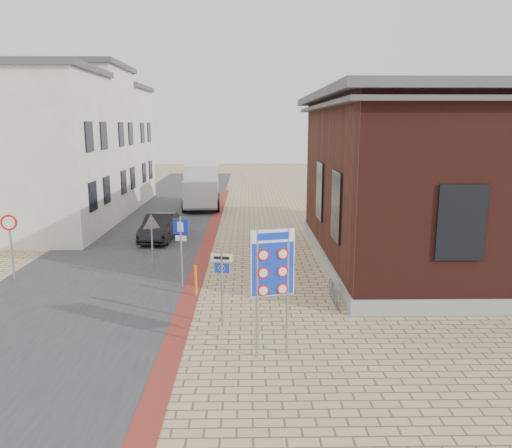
# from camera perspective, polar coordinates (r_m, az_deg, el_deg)

# --- Properties ---
(ground) EXTENTS (120.00, 120.00, 0.00)m
(ground) POSITION_cam_1_polar(r_m,az_deg,el_deg) (14.00, -0.55, -12.04)
(ground) COLOR tan
(ground) RESTS_ON ground
(road_strip) EXTENTS (7.00, 60.00, 0.02)m
(road_strip) POSITION_cam_1_polar(r_m,az_deg,el_deg) (28.91, -11.73, -0.00)
(road_strip) COLOR #38383A
(road_strip) RESTS_ON ground
(curb_strip) EXTENTS (0.60, 40.00, 0.02)m
(curb_strip) POSITION_cam_1_polar(r_m,az_deg,el_deg) (23.60, -5.59, -2.33)
(curb_strip) COLOR maroon
(curb_strip) RESTS_ON ground
(brick_building) EXTENTS (13.00, 13.00, 6.80)m
(brick_building) POSITION_cam_1_polar(r_m,az_deg,el_deg) (21.93, 23.60, 4.95)
(brick_building) COLOR gray
(brick_building) RESTS_ON ground
(townhouse_near) EXTENTS (7.40, 6.40, 8.30)m
(townhouse_near) POSITION_cam_1_polar(r_m,az_deg,el_deg) (27.18, -24.83, 7.34)
(townhouse_near) COLOR beige
(townhouse_near) RESTS_ON ground
(townhouse_mid) EXTENTS (7.40, 6.40, 9.10)m
(townhouse_mid) POSITION_cam_1_polar(r_m,az_deg,el_deg) (32.75, -20.67, 8.85)
(townhouse_mid) COLOR beige
(townhouse_mid) RESTS_ON ground
(townhouse_far) EXTENTS (7.40, 6.40, 8.30)m
(townhouse_far) POSITION_cam_1_polar(r_m,az_deg,el_deg) (38.47, -17.64, 8.70)
(townhouse_far) COLOR beige
(townhouse_far) RESTS_ON ground
(bike_rack) EXTENTS (0.08, 1.80, 0.60)m
(bike_rack) POSITION_cam_1_polar(r_m,az_deg,el_deg) (16.19, 8.90, -7.90)
(bike_rack) COLOR slate
(bike_rack) RESTS_ON ground
(sedan) EXTENTS (1.56, 3.92, 1.27)m
(sedan) POSITION_cam_1_polar(r_m,az_deg,el_deg) (24.78, -10.93, -0.37)
(sedan) COLOR black
(sedan) RESTS_ON ground
(box_truck) EXTENTS (2.60, 5.65, 2.90)m
(box_truck) POSITION_cam_1_polar(r_m,az_deg,el_deg) (33.93, -6.25, 4.35)
(box_truck) COLOR slate
(box_truck) RESTS_ON ground
(border_sign) EXTENTS (1.05, 0.31, 3.15)m
(border_sign) POSITION_cam_1_polar(r_m,az_deg,el_deg) (11.83, 1.91, -4.74)
(border_sign) COLOR gray
(border_sign) RESTS_ON ground
(essen_sign) EXTENTS (0.60, 0.15, 2.22)m
(essen_sign) POSITION_cam_1_polar(r_m,az_deg,el_deg) (13.80, -3.91, -5.98)
(essen_sign) COLOR gray
(essen_sign) RESTS_ON ground
(parking_sign) EXTENTS (0.53, 0.22, 2.49)m
(parking_sign) POSITION_cam_1_polar(r_m,az_deg,el_deg) (17.20, -8.57, -1.77)
(parking_sign) COLOR gray
(parking_sign) RESTS_ON ground
(yield_sign) EXTENTS (0.72, 0.36, 2.14)m
(yield_sign) POSITION_cam_1_polar(r_m,az_deg,el_deg) (19.62, -11.86, -0.52)
(yield_sign) COLOR gray
(yield_sign) RESTS_ON ground
(speed_sign) EXTENTS (0.58, 0.07, 2.45)m
(speed_sign) POSITION_cam_1_polar(r_m,az_deg,el_deg) (19.68, -26.26, -1.32)
(speed_sign) COLOR gray
(speed_sign) RESTS_ON ground
(bollard) EXTENTS (0.11, 0.11, 1.06)m
(bollard) POSITION_cam_1_polar(r_m,az_deg,el_deg) (16.53, -6.92, -6.46)
(bollard) COLOR orange
(bollard) RESTS_ON ground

